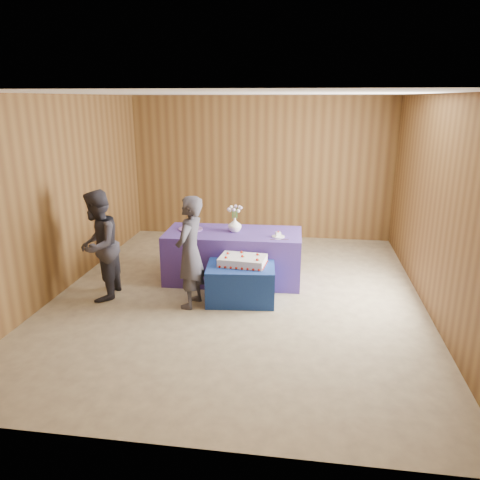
% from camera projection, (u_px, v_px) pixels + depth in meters
% --- Properties ---
extents(ground, '(6.00, 6.00, 0.00)m').
position_uv_depth(ground, '(238.00, 295.00, 6.53)').
color(ground, tan).
rests_on(ground, ground).
extents(room_shell, '(5.04, 6.04, 2.72)m').
position_uv_depth(room_shell, '(238.00, 166.00, 6.01)').
color(room_shell, brown).
rests_on(room_shell, ground).
extents(cake_table, '(0.96, 0.78, 0.50)m').
position_uv_depth(cake_table, '(241.00, 283.00, 6.33)').
color(cake_table, navy).
rests_on(cake_table, ground).
extents(serving_table, '(2.02, 0.95, 0.75)m').
position_uv_depth(serving_table, '(233.00, 256.00, 7.01)').
color(serving_table, '#483085').
rests_on(serving_table, ground).
extents(sheet_cake, '(0.67, 0.49, 0.15)m').
position_uv_depth(sheet_cake, '(243.00, 260.00, 6.27)').
color(sheet_cake, white).
rests_on(sheet_cake, cake_table).
extents(vase, '(0.23, 0.23, 0.21)m').
position_uv_depth(vase, '(235.00, 225.00, 6.89)').
color(vase, white).
rests_on(vase, serving_table).
extents(flower_spray, '(0.23, 0.23, 0.17)m').
position_uv_depth(flower_spray, '(235.00, 208.00, 6.82)').
color(flower_spray, '#285B24').
rests_on(flower_spray, vase).
extents(platter, '(0.45, 0.45, 0.02)m').
position_uv_depth(platter, '(191.00, 229.00, 7.01)').
color(platter, '#7751A3').
rests_on(platter, serving_table).
extents(plate, '(0.22, 0.22, 0.01)m').
position_uv_depth(plate, '(278.00, 236.00, 6.65)').
color(plate, silver).
rests_on(plate, serving_table).
extents(cake_slice, '(0.09, 0.08, 0.08)m').
position_uv_depth(cake_slice, '(278.00, 234.00, 6.64)').
color(cake_slice, white).
rests_on(cake_slice, plate).
extents(knife, '(0.26, 0.06, 0.00)m').
position_uv_depth(knife, '(279.00, 240.00, 6.52)').
color(knife, '#BBBBC0').
rests_on(knife, serving_table).
extents(guest_left, '(0.44, 0.59, 1.48)m').
position_uv_depth(guest_left, '(190.00, 252.00, 6.02)').
color(guest_left, '#393842').
rests_on(guest_left, ground).
extents(guest_right, '(0.64, 0.78, 1.50)m').
position_uv_depth(guest_right, '(98.00, 246.00, 6.26)').
color(guest_right, '#31303A').
rests_on(guest_right, ground).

